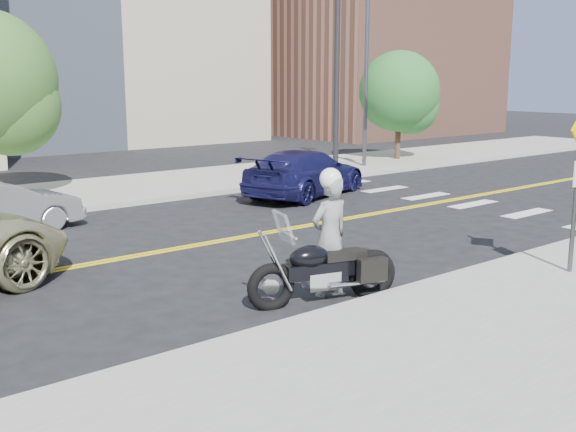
# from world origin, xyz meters

# --- Properties ---
(ground_plane) EXTENTS (120.00, 120.00, 0.00)m
(ground_plane) POSITION_xyz_m (0.00, 0.00, 0.00)
(ground_plane) COLOR black
(ground_plane) RESTS_ON ground
(sidewalk_near) EXTENTS (60.00, 5.00, 0.15)m
(sidewalk_near) POSITION_xyz_m (0.00, -7.50, 0.07)
(sidewalk_near) COLOR #9E9B91
(sidewalk_near) RESTS_ON ground_plane
(sidewalk_far) EXTENTS (60.00, 5.00, 0.15)m
(sidewalk_far) POSITION_xyz_m (0.00, 7.50, 0.07)
(sidewalk_far) COLOR #9E9B91
(sidewalk_far) RESTS_ON ground_plane
(building_right) EXTENTS (14.00, 12.00, 12.00)m
(building_right) POSITION_xyz_m (26.00, 20.00, 6.00)
(building_right) COLOR #8C5947
(building_right) RESTS_ON ground_plane
(lamp_post) EXTENTS (0.16, 0.16, 8.00)m
(lamp_post) POSITION_xyz_m (12.00, 6.50, 4.15)
(lamp_post) COLOR #4C4C51
(lamp_post) RESTS_ON sidewalk_far
(traffic_light) EXTENTS (0.28, 4.50, 7.00)m
(traffic_light) POSITION_xyz_m (10.00, 5.08, 4.67)
(traffic_light) COLOR black
(traffic_light) RESTS_ON sidewalk_far
(motorcyclist) EXTENTS (0.72, 0.47, 2.10)m
(motorcyclist) POSITION_xyz_m (0.31, -4.27, 1.05)
(motorcyclist) COLOR #9B9A9F
(motorcyclist) RESTS_ON ground
(motorcycle) EXTENTS (2.60, 1.41, 1.51)m
(motorcycle) POSITION_xyz_m (0.03, -4.46, 0.76)
(motorcycle) COLOR black
(motorcycle) RESTS_ON ground
(parked_car_blue) EXTENTS (5.21, 3.40, 1.40)m
(parked_car_blue) POSITION_xyz_m (6.20, 3.28, 0.70)
(parked_car_blue) COLOR navy
(parked_car_blue) RESTS_ON ground
(tree_far_b) EXTENTS (3.37, 3.37, 4.66)m
(tree_far_b) POSITION_xyz_m (14.75, 7.24, 2.97)
(tree_far_b) COLOR #382619
(tree_far_b) RESTS_ON ground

